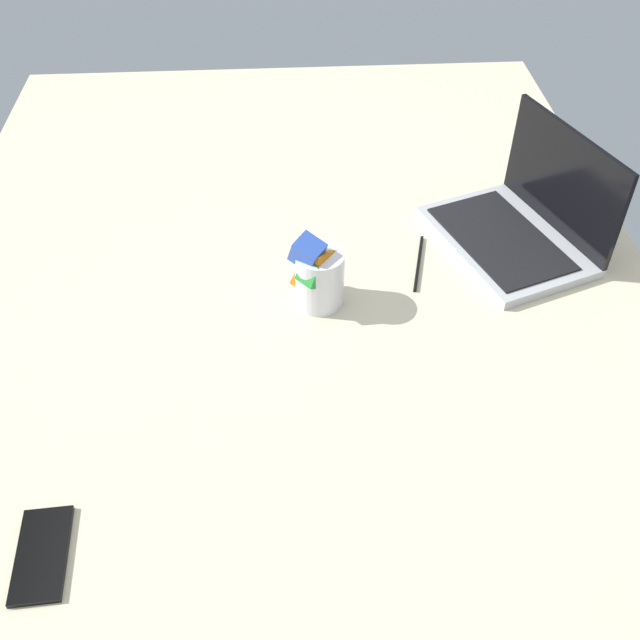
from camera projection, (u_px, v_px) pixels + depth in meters
bed_mattress at (292, 304)px, 149.28cm from camera, size 180.00×140.00×18.00cm
laptop at (522, 224)px, 146.58cm from camera, size 38.92×33.01×23.00cm
snack_cup at (318, 275)px, 132.16cm from camera, size 9.91×10.27×14.79cm
cell_phone at (42, 554)px, 98.71cm from camera, size 14.38×7.63×0.80cm
charger_cable at (418, 262)px, 144.23cm from camera, size 16.64×4.69×0.60cm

